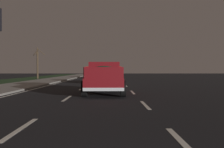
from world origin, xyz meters
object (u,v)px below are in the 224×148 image
object	(u,v)px
sedan_tan	(105,76)
bare_tree_far	(38,63)
pickup_truck	(104,77)
sedan_black	(107,74)

from	to	relation	value
sedan_tan	bare_tree_far	bearing A→B (deg)	37.64
pickup_truck	bare_tree_far	distance (m)	28.19
sedan_black	pickup_truck	bearing A→B (deg)	-179.50
pickup_truck	sedan_black	distance (m)	26.24
sedan_tan	bare_tree_far	distance (m)	18.25
pickup_truck	bare_tree_far	bearing A→B (deg)	23.59
sedan_tan	bare_tree_far	world-z (taller)	bare_tree_far
sedan_black	bare_tree_far	world-z (taller)	bare_tree_far
pickup_truck	sedan_black	world-z (taller)	pickup_truck
sedan_tan	sedan_black	bearing A→B (deg)	0.24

